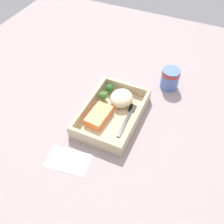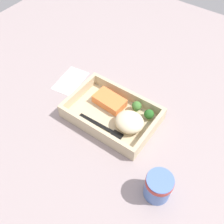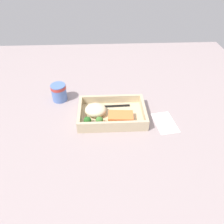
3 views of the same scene
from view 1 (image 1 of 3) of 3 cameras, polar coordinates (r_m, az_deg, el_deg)
The scene contains 10 objects.
ground_plane at distance 94.19cm, azimuth 0.00°, elevation -1.52°, with size 160.00×160.00×2.00cm, color gray.
takeout_tray at distance 93.00cm, azimuth 0.00°, elevation -0.88°, with size 28.46×19.04×1.20cm, color #C4B08B.
tray_rim at distance 91.16cm, azimuth 0.00°, elevation 0.16°, with size 28.46×19.04×3.76cm.
salmon_fillet at distance 90.46cm, azimuth -2.86°, elevation -0.84°, with size 10.32×6.08×2.82cm, color orange.
mashed_potatoes at distance 95.13cm, azimuth 2.08°, elevation 3.04°, with size 9.07×8.20×4.69cm, color beige.
broccoli_floret_1 at distance 99.29cm, azimuth -0.53°, elevation 5.14°, with size 3.17×3.17×3.70cm.
broccoli_floret_2 at distance 96.12cm, azimuth -1.95°, elevation 3.53°, with size 3.14×3.14×3.91cm.
fork at distance 91.45cm, azimuth 3.40°, elevation -1.30°, with size 15.85×2.31×0.44cm.
paper_cup at distance 104.47cm, azimuth 12.56°, elevation 7.29°, with size 7.07×7.07×8.12cm.
receipt_slip at distance 83.57cm, azimuth -9.48°, elevation -10.38°, with size 8.10×13.21×0.24cm, color white.
Camera 1 is at (-56.44, -25.47, 69.99)cm, focal length 42.00 mm.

